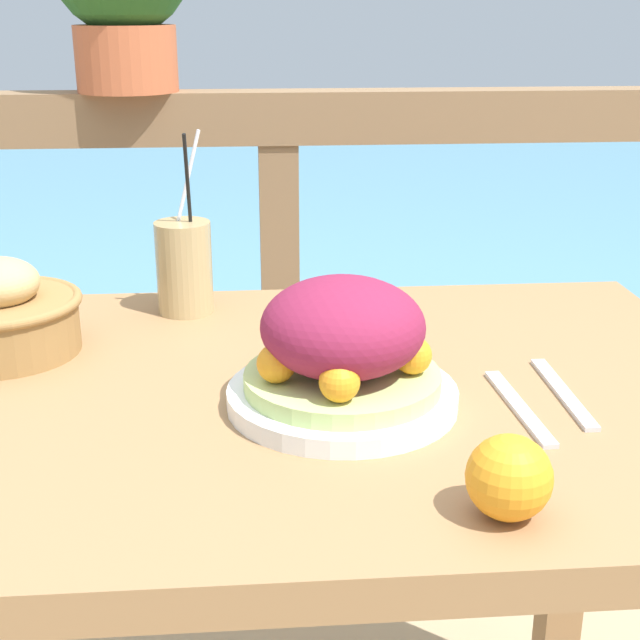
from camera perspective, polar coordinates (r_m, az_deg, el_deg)
name	(u,v)px	position (r m, az deg, el deg)	size (l,w,h in m)	color
patio_table	(303,479)	(1.04, -1.07, -10.16)	(1.00, 0.71, 0.74)	#997047
railing_fence	(279,227)	(1.64, -2.63, 5.99)	(2.80, 0.08, 0.99)	brown
sea_backdrop	(261,217)	(4.20, -3.80, 6.60)	(12.00, 4.00, 0.39)	#568EA8
salad_plate	(343,353)	(0.92, 1.47, -2.10)	(0.24, 0.24, 0.14)	white
drink_glass	(184,267)	(1.22, -8.69, 3.40)	(0.08, 0.08, 0.25)	tan
bread_basket	(1,315)	(1.13, -19.76, 0.31)	(0.19, 0.19, 0.12)	olive
fork	(519,407)	(0.95, 12.60, -5.44)	(0.03, 0.18, 0.00)	silver
knife	(563,392)	(1.00, 15.28, -4.50)	(0.02, 0.18, 0.00)	silver
orange_near_basket	(509,477)	(0.75, 12.01, -9.83)	(0.07, 0.07, 0.07)	orange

